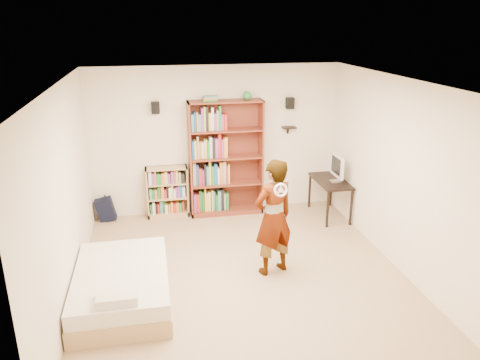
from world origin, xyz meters
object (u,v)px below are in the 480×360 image
(daybed, at_px, (122,282))
(person, at_px, (273,217))
(computer_desk, at_px, (329,198))
(tall_bookshelf, at_px, (226,159))
(low_bookshelf, at_px, (167,192))

(daybed, xyz_separation_m, person, (2.08, 0.34, 0.57))
(computer_desk, bearing_deg, tall_bookshelf, 164.25)
(low_bookshelf, bearing_deg, daybed, -105.02)
(person, bearing_deg, daybed, -11.14)
(low_bookshelf, xyz_separation_m, daybed, (-0.72, -2.66, -0.20))
(low_bookshelf, relative_size, daybed, 0.51)
(daybed, bearing_deg, person, 9.29)
(computer_desk, xyz_separation_m, person, (-1.54, -1.76, 0.49))
(computer_desk, relative_size, daybed, 0.56)
(tall_bookshelf, bearing_deg, person, -82.80)
(computer_desk, bearing_deg, person, -131.24)
(daybed, bearing_deg, computer_desk, 30.09)
(low_bookshelf, bearing_deg, computer_desk, -11.09)
(tall_bookshelf, xyz_separation_m, person, (0.29, -2.27, -0.21))
(low_bookshelf, height_order, daybed, low_bookshelf)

